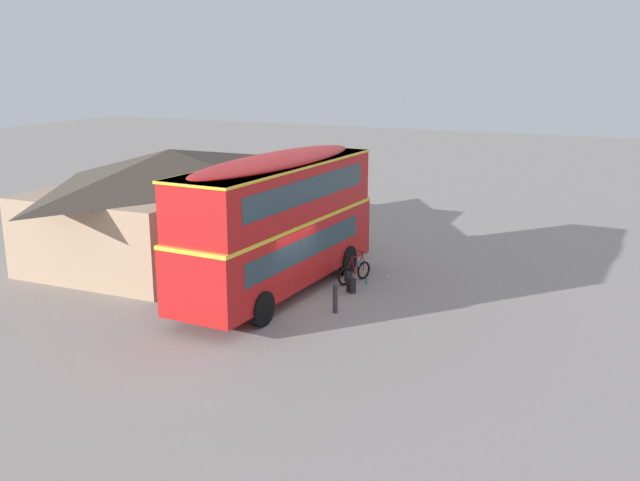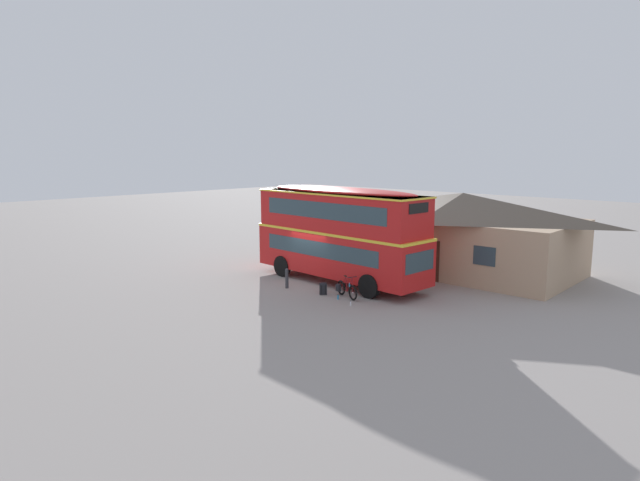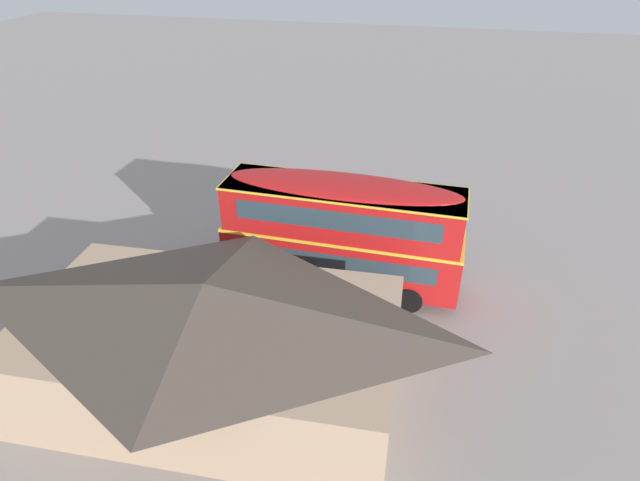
# 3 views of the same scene
# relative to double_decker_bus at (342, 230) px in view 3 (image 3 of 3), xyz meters

# --- Properties ---
(ground_plane) EXTENTS (120.00, 120.00, 0.00)m
(ground_plane) POSITION_rel_double_decker_bus_xyz_m (-1.00, -0.82, -2.64)
(ground_plane) COLOR gray
(double_decker_bus) EXTENTS (9.84, 2.93, 4.79)m
(double_decker_bus) POSITION_rel_double_decker_bus_xyz_m (0.00, 0.00, 0.00)
(double_decker_bus) COLOR black
(double_decker_bus) RESTS_ON ground
(touring_bicycle) EXTENTS (1.65, 0.68, 1.05)m
(touring_bicycle) POSITION_rel_double_decker_bus_xyz_m (2.11, -1.92, -2.27)
(touring_bicycle) COLOR black
(touring_bicycle) RESTS_ON ground
(backpack_on_ground) EXTENTS (0.37, 0.38, 0.58)m
(backpack_on_ground) POSITION_rel_double_decker_bus_xyz_m (1.04, -2.27, -2.35)
(backpack_on_ground) COLOR black
(backpack_on_ground) RESTS_ON ground
(water_bottle_clear_plastic) EXTENTS (0.06, 0.06, 0.23)m
(water_bottle_clear_plastic) POSITION_rel_double_decker_bus_xyz_m (3.17, -2.82, -2.54)
(water_bottle_clear_plastic) COLOR silver
(water_bottle_clear_plastic) RESTS_ON ground
(water_bottle_blue_sports) EXTENTS (0.08, 0.08, 0.22)m
(water_bottle_blue_sports) POSITION_rel_double_decker_bus_xyz_m (2.09, -2.42, -2.54)
(water_bottle_blue_sports) COLOR #338CBF
(water_bottle_blue_sports) RESTS_ON ground
(pub_building) EXTENTS (12.24, 7.31, 4.30)m
(pub_building) POSITION_rel_double_decker_bus_xyz_m (2.98, 6.72, -0.45)
(pub_building) COLOR tan
(pub_building) RESTS_ON ground
(kerb_bollard) EXTENTS (0.16, 0.16, 0.97)m
(kerb_bollard) POSITION_rel_double_decker_bus_xyz_m (-1.05, -2.61, -2.14)
(kerb_bollard) COLOR #333338
(kerb_bollard) RESTS_ON ground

